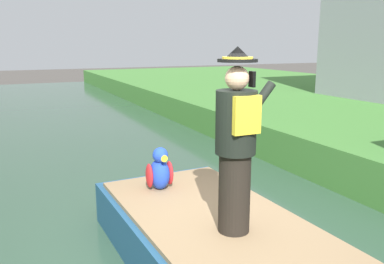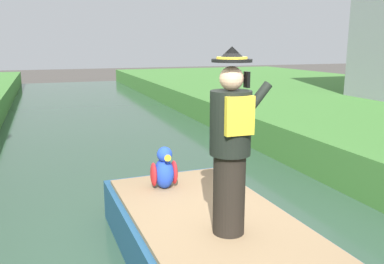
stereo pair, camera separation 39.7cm
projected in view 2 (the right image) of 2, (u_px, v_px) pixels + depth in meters
The scene contains 3 objects.
boat at pixel (224, 255), 4.29m from camera, with size 1.91×4.24×0.61m.
person_pirate at pixel (231, 144), 3.93m from camera, with size 0.61×0.42×1.85m.
parrot_plush at pixel (164, 170), 5.33m from camera, with size 0.36×0.34×0.57m.
Camera 2 is at (-1.65, -3.73, 2.59)m, focal length 37.99 mm.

